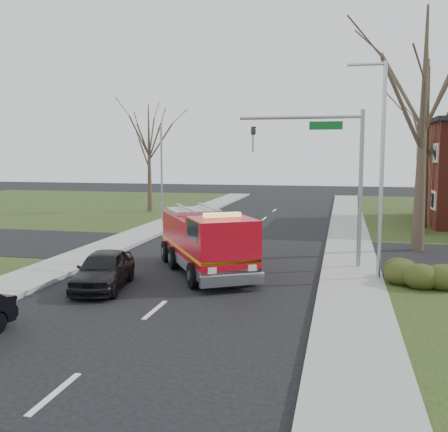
# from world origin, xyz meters

# --- Properties ---
(ground) EXTENTS (120.00, 120.00, 0.00)m
(ground) POSITION_xyz_m (0.00, 0.00, 0.00)
(ground) COLOR black
(ground) RESTS_ON ground
(sidewalk_right) EXTENTS (2.40, 80.00, 0.15)m
(sidewalk_right) POSITION_xyz_m (6.20, 0.00, 0.07)
(sidewalk_right) COLOR gray
(sidewalk_right) RESTS_ON ground
(sidewalk_left) EXTENTS (2.40, 80.00, 0.15)m
(sidewalk_left) POSITION_xyz_m (-6.20, 0.00, 0.07)
(sidewalk_left) COLOR gray
(sidewalk_left) RESTS_ON ground
(health_center_sign) EXTENTS (0.12, 2.00, 1.40)m
(health_center_sign) POSITION_xyz_m (10.50, 12.50, 0.88)
(health_center_sign) COLOR #511313
(health_center_sign) RESTS_ON ground
(hedge_corner) EXTENTS (2.80, 2.00, 0.90)m
(hedge_corner) POSITION_xyz_m (9.00, -1.00, 0.58)
(hedge_corner) COLOR #313714
(hedge_corner) RESTS_ON lawn_right
(bare_tree_near) EXTENTS (6.00, 6.00, 12.00)m
(bare_tree_near) POSITION_xyz_m (9.50, 6.00, 7.41)
(bare_tree_near) COLOR #3B2C23
(bare_tree_near) RESTS_ON ground
(bare_tree_far) EXTENTS (5.25, 5.25, 10.50)m
(bare_tree_far) POSITION_xyz_m (11.00, 15.00, 6.49)
(bare_tree_far) COLOR #3B2C23
(bare_tree_far) RESTS_ON ground
(bare_tree_left) EXTENTS (4.50, 4.50, 9.00)m
(bare_tree_left) POSITION_xyz_m (-10.00, 20.00, 5.56)
(bare_tree_left) COLOR #3B2C23
(bare_tree_left) RESTS_ON ground
(traffic_signal_mast) EXTENTS (5.29, 0.18, 6.80)m
(traffic_signal_mast) POSITION_xyz_m (5.21, 1.50, 4.71)
(traffic_signal_mast) COLOR gray
(traffic_signal_mast) RESTS_ON ground
(streetlight_pole) EXTENTS (1.48, 0.16, 8.40)m
(streetlight_pole) POSITION_xyz_m (7.14, -0.50, 4.55)
(streetlight_pole) COLOR #B7BABF
(streetlight_pole) RESTS_ON ground
(utility_pole_far) EXTENTS (0.14, 0.14, 7.00)m
(utility_pole_far) POSITION_xyz_m (-6.80, 14.00, 3.50)
(utility_pole_far) COLOR gray
(utility_pole_far) RESTS_ON ground
(fire_engine) EXTENTS (5.50, 7.12, 2.78)m
(fire_engine) POSITION_xyz_m (0.30, -0.59, 1.26)
(fire_engine) COLOR red
(fire_engine) RESTS_ON ground
(parked_car_maroon) EXTENTS (2.36, 4.39, 1.42)m
(parked_car_maroon) POSITION_xyz_m (-2.80, -3.83, 0.71)
(parked_car_maroon) COLOR black
(parked_car_maroon) RESTS_ON ground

